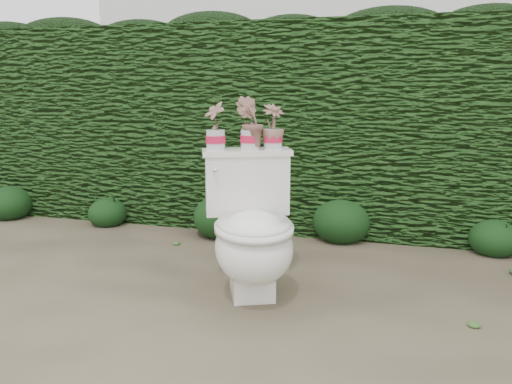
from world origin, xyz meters
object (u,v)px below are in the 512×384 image
(toilet, at_px, (252,233))
(potted_plant_center, at_px, (250,124))
(potted_plant_right, at_px, (273,128))
(potted_plant_left, at_px, (215,127))

(toilet, distance_m, potted_plant_center, 0.61)
(toilet, relative_size, potted_plant_right, 3.39)
(toilet, relative_size, potted_plant_left, 3.18)
(toilet, height_order, potted_plant_right, potted_plant_right)
(potted_plant_left, height_order, potted_plant_center, potted_plant_center)
(potted_plant_center, distance_m, potted_plant_right, 0.13)
(potted_plant_center, xyz_separation_m, potted_plant_right, (0.12, 0.05, -0.02))
(potted_plant_left, distance_m, potted_plant_right, 0.32)
(potted_plant_left, bearing_deg, potted_plant_center, 54.50)
(toilet, bearing_deg, potted_plant_center, 85.55)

